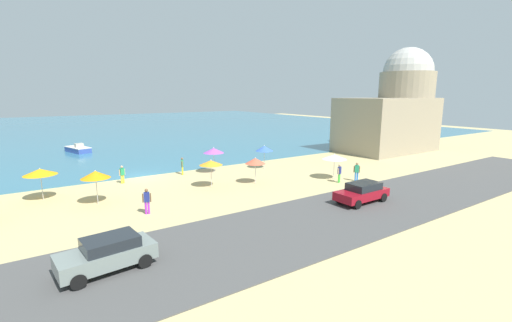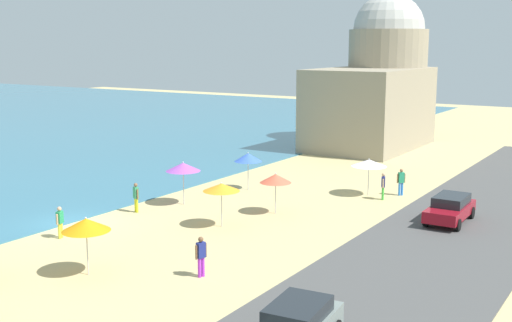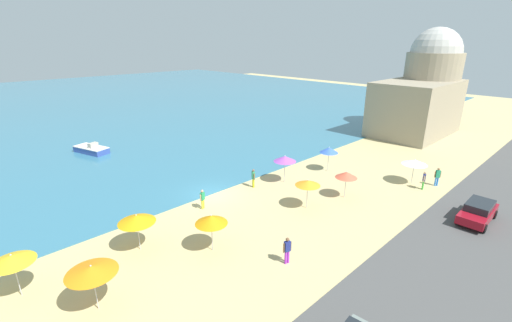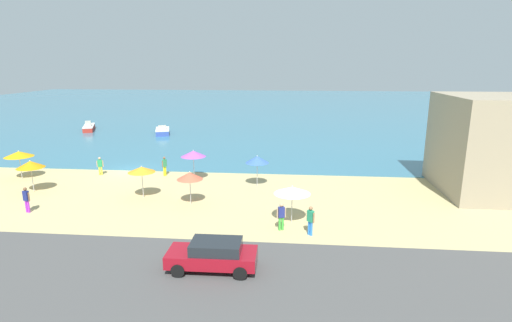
{
  "view_description": "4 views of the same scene",
  "coord_description": "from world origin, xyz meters",
  "px_view_note": "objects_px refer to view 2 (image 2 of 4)",
  "views": [
    {
      "loc": [
        -8.58,
        -32.72,
        7.78
      ],
      "look_at": [
        10.06,
        -4.88,
        1.24
      ],
      "focal_mm": 24.0,
      "sensor_mm": 36.0,
      "label": 1
    },
    {
      "loc": [
        -22.64,
        -26.35,
        9.54
      ],
      "look_at": [
        11.76,
        -4.34,
        2.04
      ],
      "focal_mm": 45.0,
      "sensor_mm": 36.0,
      "label": 2
    },
    {
      "loc": [
        -15.77,
        -21.87,
        12.53
      ],
      "look_at": [
        6.05,
        0.76,
        1.37
      ],
      "focal_mm": 24.0,
      "sensor_mm": 36.0,
      "label": 3
    },
    {
      "loc": [
        14.74,
        -34.07,
        9.6
      ],
      "look_at": [
        11.56,
        0.05,
        1.16
      ],
      "focal_mm": 28.0,
      "sensor_mm": 36.0,
      "label": 4
    }
  ],
  "objects_px": {
    "bather_1": "(60,221)",
    "parked_car_0": "(450,208)",
    "beach_umbrella_1": "(248,157)",
    "beach_umbrella_6": "(183,167)",
    "bather_0": "(201,254)",
    "beach_umbrella_8": "(221,187)",
    "bather_3": "(136,196)",
    "beach_umbrella_0": "(86,225)",
    "bather_2": "(383,185)",
    "beach_umbrella_7": "(276,178)",
    "beach_umbrella_4": "(369,163)",
    "harbor_fortress": "(379,86)",
    "bather_4": "(401,180)"
  },
  "relations": [
    {
      "from": "beach_umbrella_0",
      "to": "bather_2",
      "type": "bearing_deg",
      "value": -15.97
    },
    {
      "from": "beach_umbrella_7",
      "to": "bather_0",
      "type": "xyz_separation_m",
      "value": [
        -10.3,
        -2.58,
        -1.07
      ]
    },
    {
      "from": "parked_car_0",
      "to": "bather_2",
      "type": "bearing_deg",
      "value": 58.7
    },
    {
      "from": "beach_umbrella_7",
      "to": "harbor_fortress",
      "type": "bearing_deg",
      "value": 10.09
    },
    {
      "from": "beach_umbrella_1",
      "to": "beach_umbrella_7",
      "type": "height_order",
      "value": "beach_umbrella_1"
    },
    {
      "from": "bather_2",
      "to": "bather_4",
      "type": "relative_size",
      "value": 0.97
    },
    {
      "from": "beach_umbrella_4",
      "to": "harbor_fortress",
      "type": "height_order",
      "value": "harbor_fortress"
    },
    {
      "from": "beach_umbrella_8",
      "to": "bather_3",
      "type": "xyz_separation_m",
      "value": [
        -0.25,
        5.84,
        -1.17
      ]
    },
    {
      "from": "beach_umbrella_0",
      "to": "beach_umbrella_4",
      "type": "distance_m",
      "value": 20.15
    },
    {
      "from": "beach_umbrella_6",
      "to": "bather_2",
      "type": "relative_size",
      "value": 1.56
    },
    {
      "from": "beach_umbrella_1",
      "to": "beach_umbrella_7",
      "type": "xyz_separation_m",
      "value": [
        -4.24,
        -4.65,
        -0.13
      ]
    },
    {
      "from": "beach_umbrella_7",
      "to": "bather_0",
      "type": "height_order",
      "value": "beach_umbrella_7"
    },
    {
      "from": "bather_3",
      "to": "beach_umbrella_8",
      "type": "bearing_deg",
      "value": -87.55
    },
    {
      "from": "beach_umbrella_0",
      "to": "beach_umbrella_1",
      "type": "height_order",
      "value": "beach_umbrella_1"
    },
    {
      "from": "beach_umbrella_0",
      "to": "bather_1",
      "type": "xyz_separation_m",
      "value": [
        2.88,
        5.04,
        -1.27
      ]
    },
    {
      "from": "beach_umbrella_4",
      "to": "bather_3",
      "type": "height_order",
      "value": "beach_umbrella_4"
    },
    {
      "from": "beach_umbrella_4",
      "to": "bather_0",
      "type": "height_order",
      "value": "beach_umbrella_4"
    },
    {
      "from": "beach_umbrella_1",
      "to": "beach_umbrella_0",
      "type": "bearing_deg",
      "value": -169.63
    },
    {
      "from": "beach_umbrella_4",
      "to": "beach_umbrella_8",
      "type": "bearing_deg",
      "value": 161.16
    },
    {
      "from": "beach_umbrella_0",
      "to": "bather_1",
      "type": "bearing_deg",
      "value": 60.31
    },
    {
      "from": "parked_car_0",
      "to": "beach_umbrella_1",
      "type": "bearing_deg",
      "value": 86.4
    },
    {
      "from": "beach_umbrella_0",
      "to": "beach_umbrella_4",
      "type": "bearing_deg",
      "value": -12.12
    },
    {
      "from": "beach_umbrella_7",
      "to": "beach_umbrella_1",
      "type": "bearing_deg",
      "value": 47.63
    },
    {
      "from": "bather_4",
      "to": "beach_umbrella_1",
      "type": "bearing_deg",
      "value": 113.03
    },
    {
      "from": "bather_1",
      "to": "parked_car_0",
      "type": "relative_size",
      "value": 0.38
    },
    {
      "from": "beach_umbrella_8",
      "to": "harbor_fortress",
      "type": "relative_size",
      "value": 0.17
    },
    {
      "from": "beach_umbrella_1",
      "to": "beach_umbrella_6",
      "type": "xyz_separation_m",
      "value": [
        -5.41,
        1.07,
        0.13
      ]
    },
    {
      "from": "bather_1",
      "to": "parked_car_0",
      "type": "bearing_deg",
      "value": -49.69
    },
    {
      "from": "beach_umbrella_7",
      "to": "parked_car_0",
      "type": "distance_m",
      "value": 9.62
    },
    {
      "from": "beach_umbrella_0",
      "to": "bather_2",
      "type": "relative_size",
      "value": 1.49
    },
    {
      "from": "bather_1",
      "to": "beach_umbrella_4",
      "type": "bearing_deg",
      "value": -28.87
    },
    {
      "from": "beach_umbrella_6",
      "to": "bather_0",
      "type": "relative_size",
      "value": 1.52
    },
    {
      "from": "bather_1",
      "to": "bather_2",
      "type": "relative_size",
      "value": 0.96
    },
    {
      "from": "parked_car_0",
      "to": "beach_umbrella_0",
      "type": "bearing_deg",
      "value": 146.85
    },
    {
      "from": "beach_umbrella_4",
      "to": "harbor_fortress",
      "type": "relative_size",
      "value": 0.16
    },
    {
      "from": "beach_umbrella_6",
      "to": "bather_2",
      "type": "bearing_deg",
      "value": -51.72
    },
    {
      "from": "beach_umbrella_4",
      "to": "bather_1",
      "type": "distance_m",
      "value": 19.25
    },
    {
      "from": "beach_umbrella_8",
      "to": "bather_1",
      "type": "xyz_separation_m",
      "value": [
        -5.97,
        5.57,
        -1.23
      ]
    },
    {
      "from": "beach_umbrella_6",
      "to": "harbor_fortress",
      "type": "xyz_separation_m",
      "value": [
        28.37,
        -0.88,
        3.28
      ]
    },
    {
      "from": "bather_1",
      "to": "parked_car_0",
      "type": "height_order",
      "value": "bather_1"
    },
    {
      "from": "beach_umbrella_7",
      "to": "bather_1",
      "type": "height_order",
      "value": "beach_umbrella_7"
    },
    {
      "from": "bather_2",
      "to": "bather_1",
      "type": "bearing_deg",
      "value": 147.05
    },
    {
      "from": "beach_umbrella_1",
      "to": "bather_4",
      "type": "xyz_separation_m",
      "value": [
        3.87,
        -9.1,
        -1.2
      ]
    },
    {
      "from": "beach_umbrella_1",
      "to": "beach_umbrella_6",
      "type": "bearing_deg",
      "value": 168.77
    },
    {
      "from": "bather_0",
      "to": "beach_umbrella_8",
      "type": "bearing_deg",
      "value": 29.08
    },
    {
      "from": "beach_umbrella_1",
      "to": "harbor_fortress",
      "type": "relative_size",
      "value": 0.17
    },
    {
      "from": "beach_umbrella_6",
      "to": "beach_umbrella_7",
      "type": "distance_m",
      "value": 5.85
    },
    {
      "from": "beach_umbrella_8",
      "to": "bather_3",
      "type": "height_order",
      "value": "beach_umbrella_8"
    },
    {
      "from": "beach_umbrella_0",
      "to": "beach_umbrella_6",
      "type": "xyz_separation_m",
      "value": [
        11.49,
        4.17,
        0.13
      ]
    },
    {
      "from": "beach_umbrella_1",
      "to": "bather_0",
      "type": "xyz_separation_m",
      "value": [
        -14.54,
        -7.23,
        -1.2
      ]
    }
  ]
}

